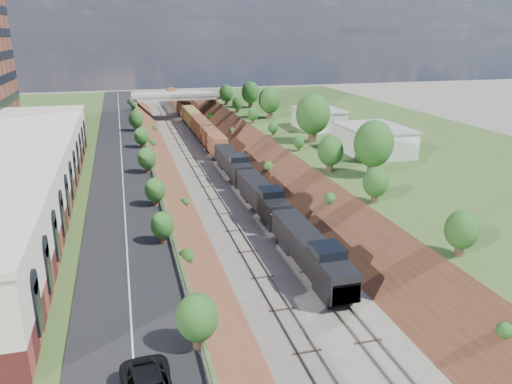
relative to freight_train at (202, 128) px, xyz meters
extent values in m
cube|color=#3E5A25|center=(-35.60, -33.62, -0.02)|extent=(44.00, 180.00, 5.00)
cube|color=#3E5A25|center=(30.40, -33.62, -0.02)|extent=(44.00, 180.00, 5.00)
cube|color=brown|center=(-13.60, -33.62, -2.52)|extent=(10.00, 180.00, 10.00)
cube|color=brown|center=(8.40, -33.62, -2.52)|extent=(10.00, 180.00, 10.00)
cube|color=gray|center=(-5.20, -33.62, -2.43)|extent=(1.58, 180.00, 0.18)
cube|color=gray|center=(0.00, -33.62, -2.43)|extent=(1.58, 180.00, 0.18)
cube|color=black|center=(-18.10, -33.62, 2.53)|extent=(8.00, 180.00, 0.10)
cube|color=#99999E|center=(-14.00, -33.62, 3.03)|extent=(0.06, 171.00, 0.30)
cube|color=maroon|center=(-30.60, -55.62, 3.58)|extent=(14.00, 62.00, 2.20)
cube|color=beige|center=(-30.60, -55.62, 6.83)|extent=(14.00, 62.00, 4.30)
cube|color=gray|center=(-14.10, 28.38, 0.58)|extent=(1.50, 8.00, 6.20)
cube|color=gray|center=(8.90, 28.38, 0.58)|extent=(1.50, 8.00, 6.20)
cube|color=gray|center=(-2.60, 28.38, 3.68)|extent=(24.00, 8.00, 1.00)
cube|color=gray|center=(-2.60, 24.38, 4.48)|extent=(24.00, 0.30, 0.80)
cube|color=gray|center=(-2.60, 32.38, 4.48)|extent=(24.00, 0.30, 0.80)
cube|color=silver|center=(20.90, -41.62, 4.48)|extent=(9.00, 12.00, 4.00)
cube|color=silver|center=(20.40, -19.62, 4.28)|extent=(8.00, 10.00, 3.60)
cylinder|color=#473323|center=(14.40, -53.62, 3.79)|extent=(1.30, 1.30, 2.62)
ellipsoid|color=#26531D|center=(14.40, -53.62, 6.94)|extent=(5.25, 5.25, 6.30)
cylinder|color=#473323|center=(-14.40, -73.62, 3.09)|extent=(0.66, 0.66, 1.22)
ellipsoid|color=#26531D|center=(-14.40, -73.62, 4.56)|extent=(2.45, 2.45, 2.94)
cube|color=black|center=(0.00, -74.09, -2.07)|extent=(2.40, 4.00, 0.90)
cube|color=black|center=(0.00, -68.37, -0.24)|extent=(2.91, 17.43, 2.77)
cube|color=black|center=(0.00, -75.59, -0.72)|extent=(2.67, 3.00, 1.80)
cube|color=silver|center=(0.00, -75.59, 0.28)|extent=(2.67, 3.00, 0.15)
cube|color=black|center=(0.00, -72.59, 1.58)|extent=(2.85, 3.10, 0.90)
cube|color=black|center=(0.00, -49.94, -0.24)|extent=(2.91, 17.43, 2.77)
cube|color=black|center=(0.00, -31.51, -0.24)|extent=(2.91, 17.43, 2.77)
cube|color=brown|center=(0.00, 24.80, 0.12)|extent=(2.91, 93.17, 3.49)
camera|label=1|loc=(-17.62, -112.08, 21.18)|focal=35.00mm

